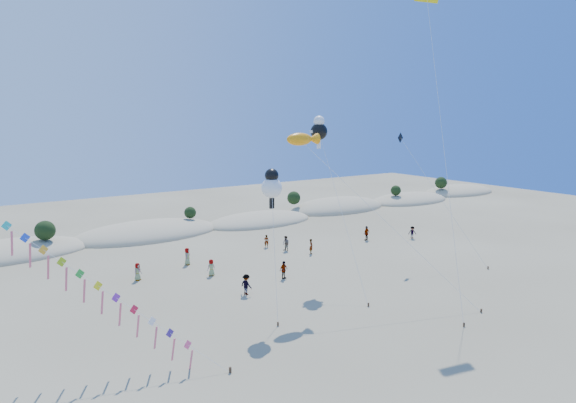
{
  "coord_description": "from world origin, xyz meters",
  "views": [
    {
      "loc": [
        -18.45,
        -15.18,
        14.71
      ],
      "look_at": [
        1.01,
        14.0,
        8.71
      ],
      "focal_mm": 30.0,
      "sensor_mm": 36.0,
      "label": 1
    }
  ],
  "objects": [
    {
      "name": "fish_kite",
      "position": [
        4.57,
        17.1,
        13.08
      ],
      "size": [
        10.47,
        11.96,
        13.65
      ],
      "color": "#3F2D1E",
      "rests_on": "ground"
    },
    {
      "name": "cartoon_kite_high",
      "position": [
        9.31,
        21.17,
        13.75
      ],
      "size": [
        3.32,
        10.56,
        15.06
      ],
      "color": "#3F2D1E",
      "rests_on": "ground"
    },
    {
      "name": "beachgoers",
      "position": [
        7.69,
        25.53,
        0.85
      ],
      "size": [
        34.36,
        13.1,
        1.79
      ],
      "color": "slate",
      "rests_on": "ground"
    },
    {
      "name": "cartoon_kite_low",
      "position": [
        0.2,
        14.96,
        9.88
      ],
      "size": [
        1.95,
        3.38,
        11.13
      ],
      "color": "#3F2D1E",
      "rests_on": "ground"
    },
    {
      "name": "kite_train",
      "position": [
        -17.25,
        16.56,
        8.83
      ],
      "size": [
        19.86,
        15.11,
        17.18
      ],
      "color": "#3F2D1E",
      "rests_on": "ground"
    },
    {
      "name": "parafoil_kite",
      "position": [
        15.01,
        13.79,
        24.32
      ],
      "size": [
        6.19,
        9.65,
        25.29
      ],
      "color": "#3F2D1E",
      "rests_on": "ground"
    },
    {
      "name": "dune_ridge",
      "position": [
        1.06,
        45.14,
        0.11
      ],
      "size": [
        145.3,
        11.49,
        5.57
      ],
      "color": "tan",
      "rests_on": "ground"
    },
    {
      "name": "dark_kite",
      "position": [
        20.81,
        18.59,
        9.58
      ],
      "size": [
        4.37,
        8.99,
        13.35
      ],
      "color": "#3F2D1E",
      "rests_on": "ground"
    }
  ]
}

